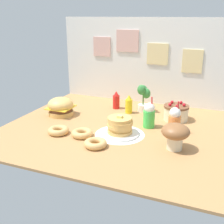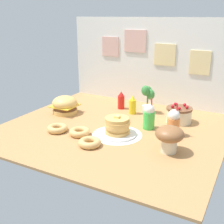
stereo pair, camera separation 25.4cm
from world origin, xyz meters
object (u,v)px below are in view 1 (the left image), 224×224
(donut_chocolate, at_px, (82,133))
(potted_plant, at_px, (143,97))
(mustard_bottle, at_px, (129,105))
(mushroom_stool, at_px, (175,134))
(ketchup_bottle, at_px, (116,100))
(donut_pink_glaze, at_px, (58,130))
(layer_cake, at_px, (176,112))
(burger, at_px, (61,107))
(donut_vanilla, at_px, (95,143))
(orange_float_cup, at_px, (175,120))
(cream_soda_cup, at_px, (149,115))
(pancake_stack, at_px, (120,127))

(donut_chocolate, relative_size, potted_plant, 0.61)
(mustard_bottle, xyz_separation_m, mushroom_stool, (0.59, -0.65, 0.04))
(ketchup_bottle, bearing_deg, potted_plant, 1.14)
(donut_chocolate, bearing_deg, donut_pink_glaze, -173.26)
(layer_cake, bearing_deg, donut_pink_glaze, -140.39)
(burger, bearing_deg, donut_vanilla, -39.70)
(orange_float_cup, height_order, potted_plant, potted_plant)
(mustard_bottle, xyz_separation_m, cream_soda_cup, (0.29, -0.30, 0.02))
(pancake_stack, bearing_deg, donut_chocolate, -150.95)
(cream_soda_cup, distance_m, potted_plant, 0.43)
(orange_float_cup, bearing_deg, mustard_bottle, 146.94)
(pancake_stack, xyz_separation_m, mushroom_stool, (0.48, -0.10, 0.05))
(cream_soda_cup, bearing_deg, orange_float_cup, -10.80)
(cream_soda_cup, distance_m, mushroom_stool, 0.46)
(donut_vanilla, bearing_deg, potted_plant, 83.65)
(layer_cake, height_order, mushroom_stool, mushroom_stool)
(orange_float_cup, bearing_deg, pancake_stack, -153.00)
(ketchup_bottle, bearing_deg, orange_float_cup, -31.69)
(donut_pink_glaze, relative_size, donut_vanilla, 1.00)
(pancake_stack, distance_m, donut_chocolate, 0.32)
(mushroom_stool, bearing_deg, donut_chocolate, -175.74)
(donut_pink_glaze, xyz_separation_m, donut_vanilla, (0.40, -0.11, 0.00))
(donut_chocolate, height_order, donut_vanilla, same)
(mustard_bottle, bearing_deg, layer_cake, -2.10)
(donut_vanilla, bearing_deg, donut_pink_glaze, 164.81)
(layer_cake, height_order, donut_pink_glaze, layer_cake)
(burger, bearing_deg, orange_float_cup, -1.25)
(donut_chocolate, xyz_separation_m, potted_plant, (0.29, 0.80, 0.13))
(ketchup_bottle, xyz_separation_m, donut_chocolate, (0.01, -0.80, -0.06))
(ketchup_bottle, relative_size, mushroom_stool, 0.91)
(ketchup_bottle, xyz_separation_m, donut_vanilla, (0.19, -0.93, -0.06))
(ketchup_bottle, xyz_separation_m, mushroom_stool, (0.76, -0.74, 0.04))
(cream_soda_cup, height_order, orange_float_cup, same)
(burger, bearing_deg, mushroom_stool, -15.56)
(burger, distance_m, donut_vanilla, 0.82)
(layer_cake, height_order, potted_plant, potted_plant)
(mustard_bottle, height_order, cream_soda_cup, cream_soda_cup)
(potted_plant, bearing_deg, orange_float_cup, -47.46)
(layer_cake, height_order, donut_chocolate, layer_cake)
(donut_pink_glaze, xyz_separation_m, mushroom_stool, (0.97, 0.08, 0.10))
(potted_plant, relative_size, mushroom_stool, 1.39)
(ketchup_bottle, height_order, donut_vanilla, ketchup_bottle)
(burger, bearing_deg, ketchup_bottle, 42.92)
(cream_soda_cup, relative_size, mushroom_stool, 1.36)
(mushroom_stool, bearing_deg, pancake_stack, 168.45)
(potted_plant, bearing_deg, mustard_bottle, -142.43)
(pancake_stack, distance_m, mushroom_stool, 0.49)
(mustard_bottle, bearing_deg, mushroom_stool, -47.96)
(layer_cake, distance_m, donut_pink_glaze, 1.12)
(burger, bearing_deg, mustard_bottle, 27.44)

